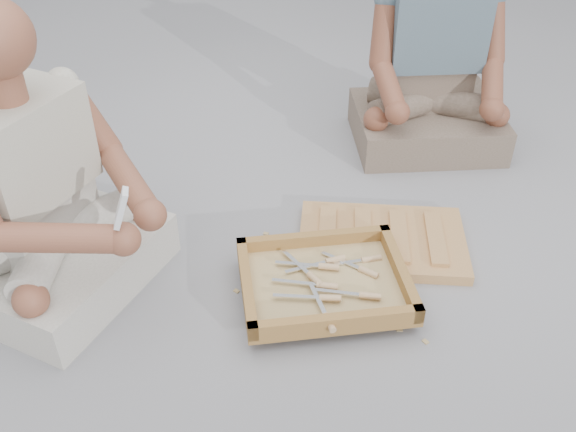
# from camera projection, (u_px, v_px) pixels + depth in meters

# --- Properties ---
(ground) EXTENTS (60.00, 60.00, 0.00)m
(ground) POSITION_uv_depth(u_px,v_px,m) (319.00, 311.00, 2.13)
(ground) COLOR #97979D
(ground) RESTS_ON ground
(carved_panel) EXTENTS (0.62, 0.43, 0.04)m
(carved_panel) POSITION_uv_depth(u_px,v_px,m) (382.00, 241.00, 2.39)
(carved_panel) COLOR #AB7A42
(carved_panel) RESTS_ON ground
(tool_tray) EXTENTS (0.64, 0.56, 0.07)m
(tool_tray) POSITION_uv_depth(u_px,v_px,m) (324.00, 282.00, 2.14)
(tool_tray) COLOR brown
(tool_tray) RESTS_ON carved_panel
(chisel_0) EXTENTS (0.21, 0.09, 0.02)m
(chisel_0) POSITION_uv_depth(u_px,v_px,m) (365.00, 260.00, 2.23)
(chisel_0) COLOR silver
(chisel_0) RESTS_ON tool_tray
(chisel_1) EXTENTS (0.20, 0.12, 0.02)m
(chisel_1) POSITION_uv_depth(u_px,v_px,m) (363.00, 270.00, 2.18)
(chisel_1) COLOR silver
(chisel_1) RESTS_ON tool_tray
(chisel_2) EXTENTS (0.22, 0.03, 0.02)m
(chisel_2) POSITION_uv_depth(u_px,v_px,m) (323.00, 298.00, 2.06)
(chisel_2) COLOR silver
(chisel_2) RESTS_ON tool_tray
(chisel_3) EXTENTS (0.22, 0.03, 0.02)m
(chisel_3) POSITION_uv_depth(u_px,v_px,m) (363.00, 295.00, 2.07)
(chisel_3) COLOR silver
(chisel_3) RESTS_ON tool_tray
(chisel_4) EXTENTS (0.22, 0.02, 0.02)m
(chisel_4) POSITION_uv_depth(u_px,v_px,m) (322.00, 266.00, 2.19)
(chisel_4) COLOR silver
(chisel_4) RESTS_ON tool_tray
(chisel_5) EXTENTS (0.20, 0.11, 0.02)m
(chisel_5) POSITION_uv_depth(u_px,v_px,m) (329.00, 261.00, 2.21)
(chisel_5) COLOR silver
(chisel_5) RESTS_ON tool_tray
(chisel_6) EXTENTS (0.22, 0.03, 0.02)m
(chisel_6) POSITION_uv_depth(u_px,v_px,m) (321.00, 285.00, 2.11)
(chisel_6) COLOR silver
(chisel_6) RESTS_ON tool_tray
(chisel_7) EXTENTS (0.10, 0.21, 0.02)m
(chisel_7) POSITION_uv_depth(u_px,v_px,m) (327.00, 318.00, 1.99)
(chisel_7) COLOR silver
(chisel_7) RESTS_ON tool_tray
(chisel_8) EXTENTS (0.16, 0.18, 0.02)m
(chisel_8) POSITION_uv_depth(u_px,v_px,m) (311.00, 276.00, 2.14)
(chisel_8) COLOR silver
(chisel_8) RESTS_ON tool_tray
(wood_chip_0) EXTENTS (0.02, 0.02, 0.00)m
(wood_chip_0) POSITION_uv_depth(u_px,v_px,m) (312.00, 319.00, 2.10)
(wood_chip_0) COLOR tan
(wood_chip_0) RESTS_ON ground
(wood_chip_1) EXTENTS (0.02, 0.02, 0.00)m
(wood_chip_1) POSITION_uv_depth(u_px,v_px,m) (358.00, 243.00, 2.41)
(wood_chip_1) COLOR tan
(wood_chip_1) RESTS_ON ground
(wood_chip_2) EXTENTS (0.02, 0.02, 0.00)m
(wood_chip_2) POSITION_uv_depth(u_px,v_px,m) (426.00, 342.00, 2.02)
(wood_chip_2) COLOR tan
(wood_chip_2) RESTS_ON ground
(wood_chip_3) EXTENTS (0.02, 0.02, 0.00)m
(wood_chip_3) POSITION_uv_depth(u_px,v_px,m) (310.00, 260.00, 2.33)
(wood_chip_3) COLOR tan
(wood_chip_3) RESTS_ON ground
(wood_chip_4) EXTENTS (0.02, 0.02, 0.00)m
(wood_chip_4) POSITION_uv_depth(u_px,v_px,m) (267.00, 286.00, 2.22)
(wood_chip_4) COLOR tan
(wood_chip_4) RESTS_ON ground
(wood_chip_5) EXTENTS (0.02, 0.02, 0.00)m
(wood_chip_5) POSITION_uv_depth(u_px,v_px,m) (400.00, 329.00, 2.06)
(wood_chip_5) COLOR tan
(wood_chip_5) RESTS_ON ground
(wood_chip_6) EXTENTS (0.02, 0.02, 0.00)m
(wood_chip_6) POSITION_uv_depth(u_px,v_px,m) (308.00, 254.00, 2.36)
(wood_chip_6) COLOR tan
(wood_chip_6) RESTS_ON ground
(wood_chip_7) EXTENTS (0.02, 0.02, 0.00)m
(wood_chip_7) POSITION_uv_depth(u_px,v_px,m) (266.00, 234.00, 2.46)
(wood_chip_7) COLOR tan
(wood_chip_7) RESTS_ON ground
(wood_chip_8) EXTENTS (0.02, 0.02, 0.00)m
(wood_chip_8) POSITION_uv_depth(u_px,v_px,m) (280.00, 254.00, 2.36)
(wood_chip_8) COLOR tan
(wood_chip_8) RESTS_ON ground
(wood_chip_9) EXTENTS (0.02, 0.02, 0.00)m
(wood_chip_9) POSITION_uv_depth(u_px,v_px,m) (360.00, 251.00, 2.37)
(wood_chip_9) COLOR tan
(wood_chip_9) RESTS_ON ground
(wood_chip_10) EXTENTS (0.02, 0.02, 0.00)m
(wood_chip_10) POSITION_uv_depth(u_px,v_px,m) (330.00, 226.00, 2.49)
(wood_chip_10) COLOR tan
(wood_chip_10) RESTS_ON ground
(wood_chip_11) EXTENTS (0.02, 0.02, 0.00)m
(wood_chip_11) POSITION_uv_depth(u_px,v_px,m) (236.00, 291.00, 2.20)
(wood_chip_11) COLOR tan
(wood_chip_11) RESTS_ON ground
(wood_chip_12) EXTENTS (0.02, 0.02, 0.00)m
(wood_chip_12) POSITION_uv_depth(u_px,v_px,m) (337.00, 327.00, 2.07)
(wood_chip_12) COLOR tan
(wood_chip_12) RESTS_ON ground
(craftsman) EXTENTS (0.75, 0.77, 0.99)m
(craftsman) POSITION_uv_depth(u_px,v_px,m) (47.00, 203.00, 2.04)
(craftsman) COLOR beige
(craftsman) RESTS_ON ground
(companion) EXTENTS (0.73, 0.62, 1.01)m
(companion) POSITION_uv_depth(u_px,v_px,m) (432.00, 74.00, 2.83)
(companion) COLOR #776356
(companion) RESTS_ON ground
(mobile_phone) EXTENTS (0.07, 0.06, 0.12)m
(mobile_phone) POSITION_uv_depth(u_px,v_px,m) (121.00, 208.00, 1.79)
(mobile_phone) COLOR silver
(mobile_phone) RESTS_ON craftsman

